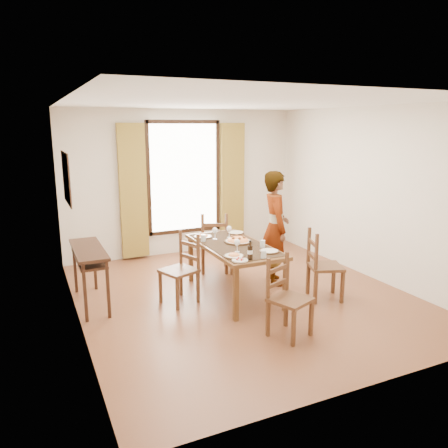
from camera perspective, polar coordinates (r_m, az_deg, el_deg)
name	(u,v)px	position (r m, az deg, el deg)	size (l,w,h in m)	color
ground	(243,295)	(6.40, 2.48, -9.31)	(5.00, 5.00, 0.00)	#592C1B
room_shell	(239,189)	(6.11, 2.03, 4.64)	(4.60, 5.10, 2.74)	beige
console_table	(89,256)	(6.16, -17.25, -4.05)	(0.38, 1.20, 0.80)	black
dining_table	(234,249)	(6.22, 1.33, -3.28)	(0.85, 1.73, 0.76)	brown
chair_west	(181,271)	(6.06, -5.66, -6.10)	(0.55, 0.55, 0.97)	#50361A
chair_north	(214,244)	(7.28, -1.26, -2.62)	(0.59, 0.59, 1.02)	#50361A
chair_south	(288,300)	(5.17, 8.32, -9.75)	(0.54, 0.54, 0.94)	#50361A
chair_east	(323,267)	(6.30, 12.81, -5.53)	(0.56, 0.56, 0.99)	#50361A
man	(275,228)	(6.72, 6.71, -0.51)	(0.58, 0.73, 1.74)	#95999E
plate_sw	(234,255)	(5.61, 1.31, -4.04)	(0.27, 0.27, 0.05)	silver
plate_se	(269,250)	(5.85, 5.94, -3.39)	(0.27, 0.27, 0.05)	silver
plate_nw	(203,236)	(6.58, -2.76, -1.52)	(0.27, 0.27, 0.05)	silver
plate_ne	(236,232)	(6.82, 1.54, -1.00)	(0.27, 0.27, 0.05)	silver
pasta_platter	(238,239)	(6.29, 1.84, -1.96)	(0.40, 0.40, 0.10)	#D2621A
caprese_plate	(240,259)	(5.45, 2.10, -4.63)	(0.20, 0.20, 0.04)	silver
wine_glass_a	(237,246)	(5.79, 1.73, -2.83)	(0.08, 0.08, 0.18)	white
wine_glass_b	(229,232)	(6.54, 0.68, -1.01)	(0.08, 0.08, 0.18)	white
wine_glass_c	(215,233)	(6.44, -1.18, -1.23)	(0.08, 0.08, 0.18)	white
tumbler_a	(263,244)	(6.06, 5.06, -2.59)	(0.07, 0.07, 0.10)	silver
tumbler_b	(203,238)	(6.35, -2.71, -1.84)	(0.07, 0.07, 0.10)	silver
tumbler_c	(264,254)	(5.58, 5.20, -3.95)	(0.07, 0.07, 0.10)	silver
wine_bottle	(250,250)	(5.48, 3.43, -3.41)	(0.07, 0.07, 0.25)	black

